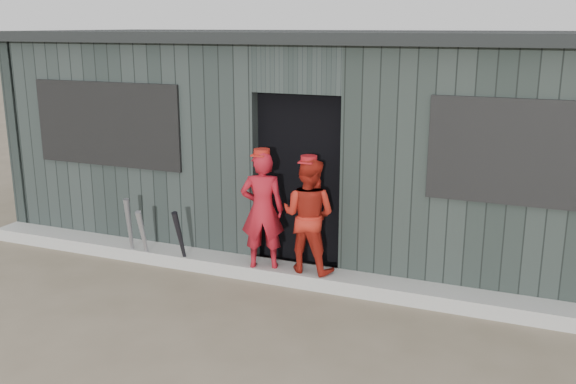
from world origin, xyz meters
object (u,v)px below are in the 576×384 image
at_px(player_grey_back, 360,223).
at_px(bat_mid, 130,230).
at_px(bat_left, 144,237).
at_px(bat_right, 181,240).
at_px(player_red_right, 308,215).
at_px(dugout, 339,139).
at_px(player_red_left, 262,210).

bearing_deg(player_grey_back, bat_mid, 11.45).
distance_m(bat_left, bat_right, 0.48).
height_order(bat_right, player_red_right, player_red_right).
height_order(bat_right, dugout, dugout).
xyz_separation_m(player_red_left, player_grey_back, (0.92, 0.56, -0.20)).
relative_size(player_red_left, dugout, 0.15).
bearing_deg(player_red_right, player_red_left, 13.72).
relative_size(player_red_right, player_grey_back, 1.04).
bearing_deg(bat_left, player_grey_back, 16.56).
distance_m(bat_left, bat_mid, 0.22).
relative_size(player_grey_back, dugout, 0.14).
bearing_deg(player_red_left, bat_right, -12.79).
relative_size(bat_right, player_red_left, 0.57).
xyz_separation_m(bat_right, dugout, (1.23, 1.87, 0.93)).
bearing_deg(player_red_left, player_red_right, 170.20).
xyz_separation_m(bat_right, player_red_right, (1.45, 0.20, 0.40)).
relative_size(player_red_right, dugout, 0.15).
distance_m(bat_right, dugout, 2.42).
bearing_deg(bat_mid, dugout, 43.93).
bearing_deg(player_grey_back, player_red_right, 45.29).
height_order(bat_left, bat_right, bat_right).
bearing_deg(dugout, bat_left, -132.09).
bearing_deg(player_red_right, dugout, -78.60).
distance_m(player_red_right, dugout, 1.77).
bearing_deg(bat_right, bat_mid, 178.43).
xyz_separation_m(player_grey_back, dugout, (-0.65, 1.19, 0.70)).
bearing_deg(player_grey_back, dugout, -64.43).
xyz_separation_m(player_red_right, player_grey_back, (0.43, 0.48, -0.17)).
height_order(bat_mid, player_red_left, player_red_left).
xyz_separation_m(bat_left, bat_mid, (-0.21, 0.04, 0.05)).
height_order(bat_left, bat_mid, bat_mid).
relative_size(bat_right, player_red_right, 0.59).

